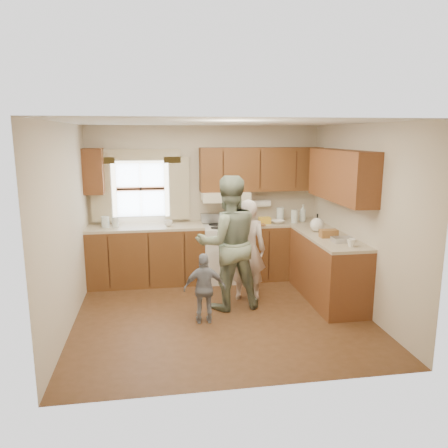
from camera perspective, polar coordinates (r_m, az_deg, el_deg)
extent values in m
plane|color=#472B16|center=(5.95, -0.35, -11.73)|extent=(3.80, 3.80, 0.00)
plane|color=white|center=(5.46, -0.38, 13.12)|extent=(3.80, 3.80, 0.00)
plane|color=#C1B39B|center=(7.28, -2.46, 2.86)|extent=(3.80, 0.00, 3.80)
plane|color=#C1B39B|center=(3.90, 3.54, -4.89)|extent=(3.80, 0.00, 3.80)
plane|color=#C1B39B|center=(5.61, -19.91, -0.46)|extent=(0.00, 3.50, 3.50)
plane|color=#C1B39B|center=(6.15, 17.42, 0.70)|extent=(0.00, 3.50, 3.50)
cube|color=#40200D|center=(7.11, -10.08, -4.13)|extent=(1.82, 0.60, 0.90)
cube|color=#40200D|center=(7.42, 7.84, -3.40)|extent=(1.22, 0.60, 0.90)
cube|color=#42200F|center=(6.50, 13.34, -5.76)|extent=(0.60, 1.65, 0.90)
cube|color=#BEAE8F|center=(7.00, -10.22, -0.42)|extent=(1.82, 0.60, 0.04)
cube|color=#BEAE8F|center=(7.31, 7.94, 0.17)|extent=(1.22, 0.60, 0.04)
cube|color=#BEAE8F|center=(6.38, 13.54, -1.73)|extent=(0.60, 1.65, 0.04)
cube|color=#40200D|center=(7.21, 4.83, 7.15)|extent=(2.00, 0.33, 0.70)
cube|color=#42200F|center=(7.07, -16.67, 6.61)|extent=(0.30, 0.33, 0.70)
cube|color=#42200F|center=(6.29, 15.06, 6.14)|extent=(0.33, 1.65, 0.70)
cube|color=beige|center=(7.08, 0.17, 3.64)|extent=(0.76, 0.45, 0.15)
cube|color=silver|center=(7.18, -10.83, 4.56)|extent=(0.90, 0.03, 0.90)
cube|color=#F6B148|center=(7.18, -15.48, 4.33)|extent=(0.40, 0.05, 1.02)
cube|color=#F6B148|center=(7.14, -6.17, 4.65)|extent=(0.40, 0.05, 1.02)
cube|color=#F6B148|center=(7.09, -11.00, 8.68)|extent=(1.30, 0.05, 0.22)
cylinder|color=white|center=(7.36, 5.02, 2.68)|extent=(0.27, 0.12, 0.12)
imported|color=silver|center=(6.91, -7.26, 0.11)|extent=(0.16, 0.16, 0.10)
imported|color=silver|center=(7.33, 10.25, 1.42)|extent=(0.12, 0.12, 0.28)
imported|color=silver|center=(7.13, 7.01, 0.28)|extent=(0.26, 0.26, 0.05)
imported|color=silver|center=(5.84, 16.29, -2.37)|extent=(0.14, 0.14, 0.10)
cylinder|color=silver|center=(7.01, -15.24, 0.26)|extent=(0.12, 0.12, 0.17)
cylinder|color=silver|center=(6.97, -14.02, 0.23)|extent=(0.10, 0.10, 0.16)
cube|color=olive|center=(6.97, 4.28, -0.07)|extent=(0.25, 0.19, 0.02)
cube|color=gold|center=(7.10, 5.32, 0.47)|extent=(0.19, 0.13, 0.10)
cylinder|color=silver|center=(7.31, 7.36, 1.25)|extent=(0.13, 0.13, 0.23)
cylinder|color=silver|center=(7.22, 9.19, 1.00)|extent=(0.11, 0.11, 0.21)
sphere|color=silver|center=(6.61, 12.06, -0.10)|extent=(0.21, 0.21, 0.21)
cube|color=olive|center=(6.29, 13.50, -1.21)|extent=(0.24, 0.13, 0.11)
cube|color=silver|center=(6.08, 15.24, -1.97)|extent=(0.27, 0.19, 0.06)
cube|color=silver|center=(7.18, 0.28, -3.79)|extent=(0.76, 0.64, 0.90)
cube|color=#B7B7BC|center=(7.31, -0.05, 0.83)|extent=(0.76, 0.10, 0.16)
cylinder|color=#B7B7BC|center=(6.81, 0.72, -2.47)|extent=(0.68, 0.03, 0.03)
cube|color=#456CA3|center=(6.86, 1.16, -4.28)|extent=(0.22, 0.02, 0.42)
cylinder|color=black|center=(7.16, -1.29, -0.09)|extent=(0.18, 0.18, 0.01)
cylinder|color=black|center=(7.22, 1.54, 0.00)|extent=(0.18, 0.18, 0.01)
cylinder|color=black|center=(6.92, -1.01, -0.50)|extent=(0.18, 0.18, 0.01)
cylinder|color=black|center=(6.98, 1.92, -0.40)|extent=(0.18, 0.18, 0.01)
imported|color=beige|center=(6.27, 3.05, -3.39)|extent=(0.60, 0.47, 1.47)
imported|color=#284729|center=(5.92, 0.55, -2.49)|extent=(0.96, 0.79, 1.83)
imported|color=gray|center=(5.56, -2.54, -8.40)|extent=(0.54, 0.25, 0.91)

